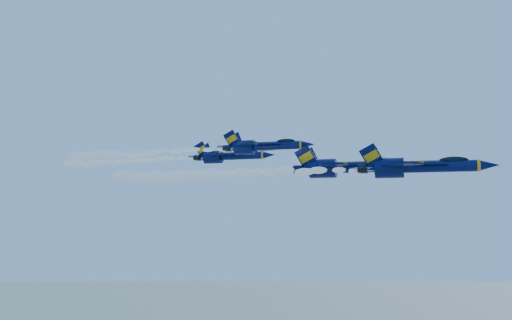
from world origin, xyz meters
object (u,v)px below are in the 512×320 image
(jet_lead, at_px, (417,166))
(jet_fourth, at_px, (229,156))
(jet_third, at_px, (262,146))
(jet_second, at_px, (348,167))

(jet_lead, relative_size, jet_fourth, 1.02)
(jet_lead, xyz_separation_m, jet_third, (-23.83, 11.65, 4.89))
(jet_lead, relative_size, jet_second, 0.90)
(jet_lead, distance_m, jet_fourth, 41.56)
(jet_third, bearing_deg, jet_second, -13.23)
(jet_fourth, bearing_deg, jet_second, -31.14)
(jet_third, distance_m, jet_fourth, 15.47)
(jet_lead, bearing_deg, jet_third, 153.96)
(jet_fourth, bearing_deg, jet_lead, -34.08)
(jet_lead, distance_m, jet_second, 12.77)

